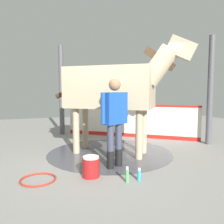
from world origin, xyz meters
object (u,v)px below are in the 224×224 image
(handler, at_px, (115,116))
(wash_bucket, at_px, (91,167))
(horse, at_px, (115,87))
(bottle_shampoo, at_px, (139,175))
(bottle_spray, at_px, (127,175))
(hose_coil, at_px, (38,179))

(handler, bearing_deg, wash_bucket, 96.45)
(horse, xyz_separation_m, wash_bucket, (1.27, -0.92, -1.39))
(handler, xyz_separation_m, bottle_shampoo, (0.79, 0.14, -0.91))
(horse, height_order, bottle_spray, horse)
(horse, bearing_deg, wash_bucket, -87.63)
(horse, xyz_separation_m, hose_coil, (1.12, -1.80, -1.56))
(wash_bucket, relative_size, bottle_shampoo, 1.70)
(handler, bearing_deg, bottle_shampoo, 165.51)
(bottle_shampoo, bearing_deg, horse, 173.19)
(wash_bucket, distance_m, bottle_spray, 0.67)
(hose_coil, bearing_deg, wash_bucket, 80.91)
(wash_bucket, xyz_separation_m, bottle_spray, (0.45, 0.50, -0.06))
(horse, relative_size, wash_bucket, 7.57)
(horse, bearing_deg, bottle_shampoo, -58.48)
(bottle_spray, bearing_deg, horse, 166.18)
(horse, relative_size, bottle_spray, 10.46)
(handler, height_order, bottle_spray, handler)
(wash_bucket, bearing_deg, bottle_spray, 48.02)
(bottle_spray, bearing_deg, bottle_shampoo, 91.12)
(bottle_shampoo, height_order, bottle_spray, bottle_spray)
(bottle_shampoo, relative_size, bottle_spray, 0.81)
(horse, relative_size, handler, 1.60)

